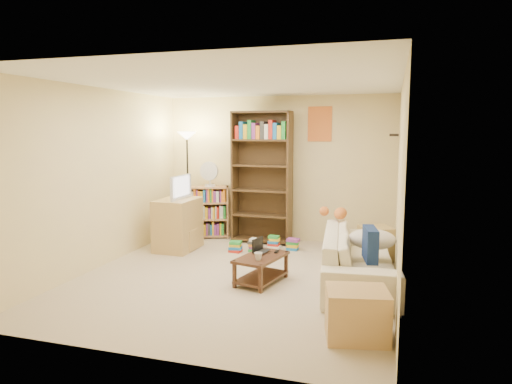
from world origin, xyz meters
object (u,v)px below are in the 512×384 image
Objects in this scene: mug at (258,256)px; sofa at (359,257)px; tall_bookshelf at (262,174)px; floor_lamp at (187,154)px; end_cabinet at (357,314)px; coffee_table at (261,266)px; desk_fan at (209,174)px; laptop at (265,252)px; tv_stand at (178,224)px; television at (177,187)px; short_bookshelf at (208,212)px; side_table at (376,243)px; tabby_cat at (338,213)px.

sofa is at bearing 25.55° from mug.
sofa is 1.02× the size of tall_bookshelf.
floor_lamp is 3.40× the size of end_cabinet.
coffee_table is 2.74m from desk_fan.
laptop is 2.04m from tv_stand.
floor_lamp is (-0.13, 0.67, 1.10)m from tv_stand.
television is 0.72× the size of short_bookshelf.
desk_fan is at bearing 169.22° from side_table.
desk_fan is (-2.72, 1.69, 0.84)m from sofa.
short_bookshelf is at bearing 82.45° from tv_stand.
television is (-1.73, 1.18, 0.81)m from coffee_table.
tv_stand is (-2.54, -0.00, -0.32)m from tabby_cat.
tall_bookshelf is (-0.57, 2.02, 0.97)m from coffee_table.
tall_bookshelf reaches higher than tabby_cat.
end_cabinet is at bearing -31.20° from coffee_table.
coffee_table is 1.79m from end_cabinet.
mug is 0.25× the size of end_cabinet.
tv_stand is 1.17m from desk_fan.
television is 0.30× the size of tall_bookshelf.
laptop is at bearing -127.11° from tabby_cat.
sofa is 2.77× the size of tv_stand.
tv_stand is 1.24× the size of television.
tall_bookshelf is 0.97m from desk_fan.
mug is at bearing 109.78° from sofa.
end_cabinet is at bearing -44.60° from floor_lamp.
desk_fan is at bearing -11.23° from television.
short_bookshelf is (-1.61, 2.29, 0.07)m from mug.
tabby_cat is at bearing 59.99° from mug.
desk_fan reaches higher than sofa.
short_bookshelf is 2.08× the size of desk_fan.
end_cabinet is at bearing -127.77° from television.
coffee_table is 0.20m from laptop.
laptop is 0.39× the size of tv_stand.
coffee_table is at bearing -176.95° from laptop.
television is 0.35× the size of floor_lamp.
tabby_cat is 1.03× the size of side_table.
mug is (-0.79, -1.37, -0.34)m from tabby_cat.
television is 1.34× the size of side_table.
desk_fan reaches higher than laptop.
tv_stand reaches higher than side_table.
laptop is at bearing -71.42° from tall_bookshelf.
sofa is 5.13× the size of desk_fan.
floor_lamp is at bearing 166.06° from tabby_cat.
tabby_cat is at bearing -88.78° from television.
mug is 2.16m from side_table.
television is at bearing 159.07° from coffee_table.
side_table is at bearing 51.85° from mug.
coffee_table is (-1.18, -0.37, -0.11)m from sofa.
sofa is 7.15× the size of laptop.
mug is at bearing -126.82° from television.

